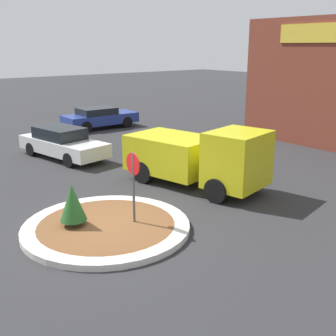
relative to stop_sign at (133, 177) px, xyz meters
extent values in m
plane|color=#2D2D30|center=(-0.36, -0.71, -1.52)|extent=(120.00, 120.00, 0.00)
cylinder|color=beige|center=(-0.36, -0.71, -1.43)|extent=(4.73, 4.73, 0.17)
cylinder|color=brown|center=(-0.36, -0.71, -1.43)|extent=(3.88, 3.88, 0.17)
cylinder|color=#4C4C51|center=(0.00, 0.00, -0.41)|extent=(0.07, 0.07, 2.22)
cylinder|color=#B71414|center=(0.00, 0.00, 0.37)|extent=(0.63, 0.03, 0.63)
cylinder|color=brown|center=(-0.85, -1.47, -1.26)|extent=(0.08, 0.08, 0.16)
cone|color=#235623|center=(-0.85, -1.47, -0.66)|extent=(0.75, 0.75, 1.04)
cube|color=gold|center=(0.01, 4.24, -0.20)|extent=(2.08, 2.37, 1.89)
cube|color=gold|center=(-2.80, 3.66, -0.47)|extent=(3.56, 2.78, 1.36)
cube|color=black|center=(0.59, 4.36, 0.13)|extent=(0.41, 1.82, 0.66)
cylinder|color=black|center=(-0.35, 5.19, -1.10)|extent=(0.87, 0.40, 0.84)
cylinder|color=black|center=(0.06, 3.23, -1.10)|extent=(0.87, 0.40, 0.84)
cylinder|color=black|center=(-3.57, 4.53, -1.10)|extent=(0.87, 0.40, 0.84)
cylinder|color=black|center=(-3.17, 2.56, -1.10)|extent=(0.87, 0.40, 0.84)
cube|color=silver|center=(-8.48, 1.83, -0.94)|extent=(5.02, 2.55, 0.62)
cube|color=black|center=(-8.71, 1.79, -0.36)|extent=(2.53, 1.90, 0.53)
cylinder|color=black|center=(-7.16, 2.87, -1.20)|extent=(0.66, 0.30, 0.64)
cylinder|color=black|center=(-6.88, 1.30, -1.20)|extent=(0.66, 0.30, 0.64)
cylinder|color=black|center=(-10.08, 2.35, -1.20)|extent=(0.66, 0.30, 0.64)
cylinder|color=black|center=(-9.80, 0.78, -1.20)|extent=(0.66, 0.30, 0.64)
cube|color=navy|center=(-13.92, 6.88, -0.92)|extent=(2.00, 4.65, 0.61)
cube|color=black|center=(-13.93, 6.65, -0.41)|extent=(1.71, 2.25, 0.40)
cylinder|color=black|center=(-14.75, 8.33, -1.17)|extent=(0.23, 0.70, 0.70)
cylinder|color=black|center=(-13.02, 8.28, -1.17)|extent=(0.23, 0.70, 0.70)
cylinder|color=black|center=(-14.82, 5.48, -1.17)|extent=(0.23, 0.70, 0.70)
cylinder|color=black|center=(-13.10, 5.43, -1.17)|extent=(0.23, 0.70, 0.70)
camera|label=1|loc=(9.32, -6.20, 3.50)|focal=45.00mm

